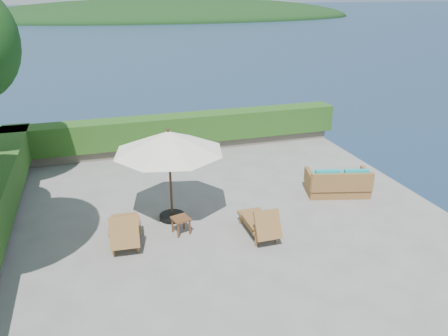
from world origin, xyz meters
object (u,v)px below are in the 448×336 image
object	(u,v)px
patio_umbrella	(169,143)
lounge_right	(260,222)
wicker_loveseat	(338,184)
lounge_left	(125,229)
side_table	(181,221)

from	to	relation	value
patio_umbrella	lounge_right	distance (m)	3.00
patio_umbrella	wicker_loveseat	world-z (taller)	patio_umbrella
patio_umbrella	wicker_loveseat	bearing A→B (deg)	0.29
lounge_left	lounge_right	xyz separation A→B (m)	(3.21, -0.61, -0.02)
patio_umbrella	lounge_left	bearing A→B (deg)	-145.76
lounge_left	wicker_loveseat	distance (m)	6.34
wicker_loveseat	lounge_right	bearing A→B (deg)	-138.94
patio_umbrella	lounge_left	distance (m)	2.35
patio_umbrella	lounge_right	size ratio (longest dim) A/B	2.16
lounge_left	side_table	world-z (taller)	lounge_left
wicker_loveseat	patio_umbrella	bearing A→B (deg)	-165.05
patio_umbrella	wicker_loveseat	distance (m)	5.28
lounge_right	wicker_loveseat	size ratio (longest dim) A/B	0.76
lounge_right	side_table	world-z (taller)	lounge_right
side_table	wicker_loveseat	bearing A→B (deg)	9.78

